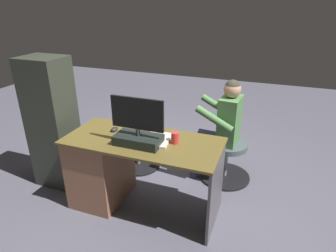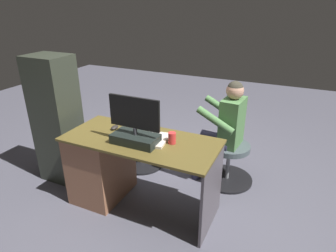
% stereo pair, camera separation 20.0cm
% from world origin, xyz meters
% --- Properties ---
extents(ground_plane, '(10.00, 10.00, 0.00)m').
position_xyz_m(ground_plane, '(0.00, 0.00, 0.00)').
color(ground_plane, '#555461').
extents(desk, '(1.45, 0.65, 0.76)m').
position_xyz_m(desk, '(0.39, 0.36, 0.40)').
color(desk, brown).
rests_on(desk, ground_plane).
extents(monitor, '(0.48, 0.22, 0.43)m').
position_xyz_m(monitor, '(-0.00, 0.45, 0.88)').
color(monitor, black).
rests_on(monitor, desk).
extents(keyboard, '(0.42, 0.14, 0.02)m').
position_xyz_m(keyboard, '(0.05, 0.30, 0.77)').
color(keyboard, black).
rests_on(keyboard, desk).
extents(computer_mouse, '(0.06, 0.10, 0.04)m').
position_xyz_m(computer_mouse, '(0.35, 0.27, 0.78)').
color(computer_mouse, '#282321').
rests_on(computer_mouse, desk).
extents(cup, '(0.07, 0.07, 0.10)m').
position_xyz_m(cup, '(-0.30, 0.31, 0.81)').
color(cup, red).
rests_on(cup, desk).
extents(tv_remote, '(0.10, 0.16, 0.02)m').
position_xyz_m(tv_remote, '(0.18, 0.40, 0.77)').
color(tv_remote, black).
rests_on(tv_remote, desk).
extents(notebook_binder, '(0.26, 0.33, 0.02)m').
position_xyz_m(notebook_binder, '(-0.14, 0.33, 0.77)').
color(notebook_binder, beige).
rests_on(notebook_binder, desk).
extents(office_chair_teddy, '(0.56, 0.56, 0.46)m').
position_xyz_m(office_chair_teddy, '(0.42, -0.35, 0.26)').
color(office_chair_teddy, black).
rests_on(office_chair_teddy, ground_plane).
extents(teddy_bear, '(0.23, 0.23, 0.33)m').
position_xyz_m(teddy_bear, '(0.42, -0.37, 0.61)').
color(teddy_bear, '#8F6655').
rests_on(teddy_bear, office_chair_teddy).
extents(visitor_chair, '(0.59, 0.59, 0.46)m').
position_xyz_m(visitor_chair, '(-0.66, -0.46, 0.26)').
color(visitor_chair, black).
rests_on(visitor_chair, ground_plane).
extents(person, '(0.52, 0.51, 1.18)m').
position_xyz_m(person, '(-0.58, -0.45, 0.69)').
color(person, '#518048').
rests_on(person, ground_plane).
extents(equipment_rack, '(0.44, 0.36, 1.43)m').
position_xyz_m(equipment_rack, '(1.11, 0.27, 0.72)').
color(equipment_rack, '#2E3328').
rests_on(equipment_rack, ground_plane).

